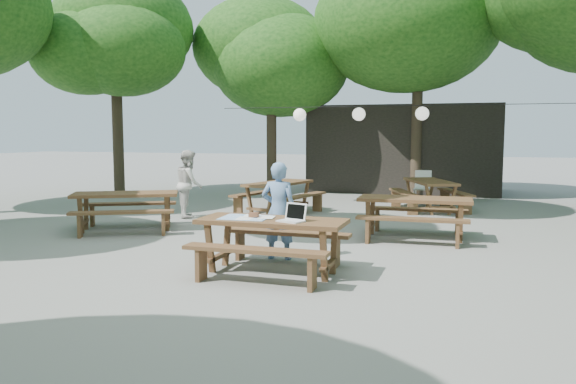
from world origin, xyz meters
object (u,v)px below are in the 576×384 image
(main_picnic_table, at_px, (272,245))
(woman, at_px, (279,211))
(picnic_table_nw, at_px, (126,211))
(second_person, at_px, (189,184))
(plastic_chair, at_px, (422,194))

(main_picnic_table, height_order, woman, woman)
(picnic_table_nw, relative_size, woman, 1.63)
(main_picnic_table, relative_size, second_person, 1.31)
(main_picnic_table, distance_m, picnic_table_nw, 4.52)
(second_person, relative_size, plastic_chair, 1.70)
(second_person, bearing_deg, woman, -164.86)
(main_picnic_table, height_order, second_person, second_person)
(picnic_table_nw, height_order, plastic_chair, plastic_chair)
(main_picnic_table, height_order, plastic_chair, plastic_chair)
(main_picnic_table, xyz_separation_m, picnic_table_nw, (-3.89, 2.31, 0.00))
(main_picnic_table, relative_size, picnic_table_nw, 0.83)
(picnic_table_nw, distance_m, plastic_chair, 8.05)
(woman, height_order, plastic_chair, woman)
(picnic_table_nw, bearing_deg, second_person, 52.68)
(picnic_table_nw, bearing_deg, plastic_chair, 22.01)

